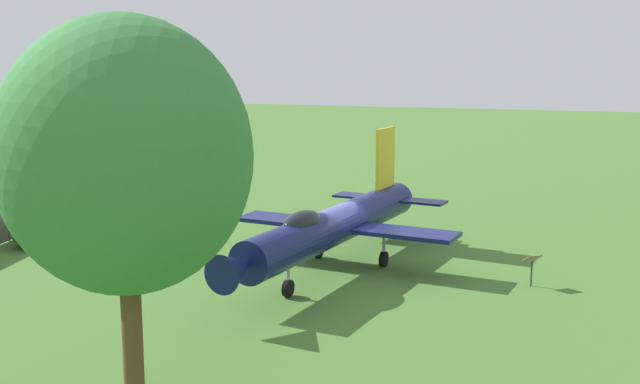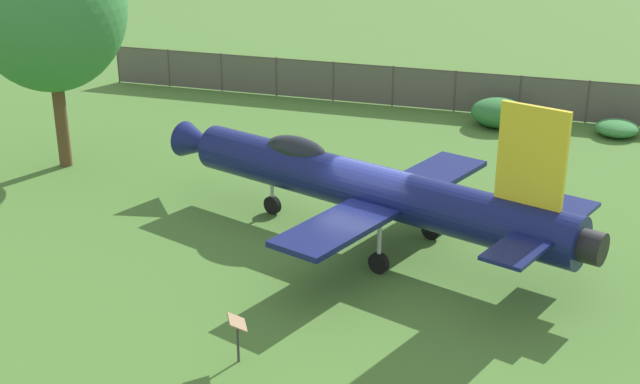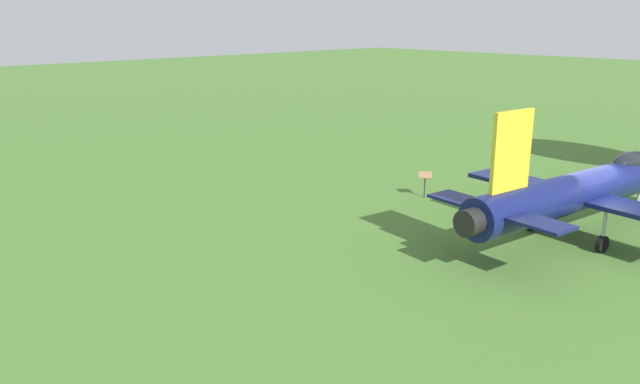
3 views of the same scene
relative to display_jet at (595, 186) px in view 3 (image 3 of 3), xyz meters
The scene contains 3 objects.
ground_plane 1.84m from the display_jet, 83.58° to the left, with size 200.00×200.00×0.00m, color #47722D.
display_jet is the anchor object (origin of this frame).
info_plaque 7.27m from the display_jet, ahead, with size 0.71×0.70×1.14m.
Camera 3 is at (-9.45, 22.28, 7.84)m, focal length 35.27 mm.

